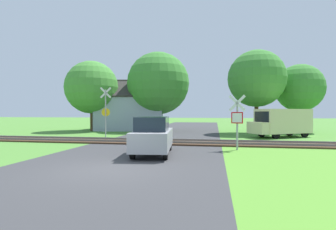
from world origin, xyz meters
TOP-DOWN VIEW (x-y plane):
  - ground_plane at (0.00, 0.00)m, footprint 160.00×160.00m
  - road_asphalt at (0.00, 2.00)m, footprint 8.10×80.00m
  - rail_track at (0.00, 7.98)m, footprint 60.00×2.60m
  - stop_sign_near at (4.82, 5.56)m, footprint 0.86×0.23m
  - crossing_sign_far at (-4.75, 10.63)m, footprint 0.86×0.21m
  - house at (-5.62, 19.70)m, footprint 8.29×7.00m
  - tree_far at (11.92, 19.26)m, footprint 4.67×4.67m
  - tree_right at (7.48, 16.94)m, footprint 5.32×5.32m
  - tree_center at (-2.35, 18.88)m, footprint 6.66×6.66m
  - tree_left at (-9.19, 17.21)m, footprint 5.56×5.56m
  - mail_truck at (8.85, 13.40)m, footprint 5.17×4.07m
  - parked_car at (0.78, 3.41)m, footprint 2.06×4.15m

SIDE VIEW (x-z plane):
  - ground_plane at x=0.00m, z-range 0.00..0.00m
  - road_asphalt at x=0.00m, z-range 0.00..0.01m
  - rail_track at x=0.00m, z-range -0.05..0.17m
  - parked_car at x=0.78m, z-range 0.00..1.78m
  - mail_truck at x=8.85m, z-range 0.12..2.36m
  - stop_sign_near at x=4.82m, z-range 0.18..3.10m
  - house at x=-5.62m, z-range -0.82..4.84m
  - crossing_sign_far at x=-4.75m, z-range 0.22..4.17m
  - tree_far at x=11.92m, z-range 1.02..7.75m
  - tree_left at x=-9.19m, z-range 0.91..8.29m
  - tree_center at x=-2.35m, z-range 0.87..9.28m
  - tree_right at x=7.48m, z-range 1.23..9.02m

